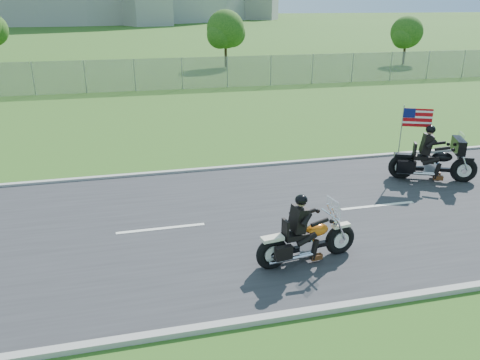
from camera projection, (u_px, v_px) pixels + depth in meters
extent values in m
plane|color=#305119|center=(238.00, 222.00, 12.17)|extent=(420.00, 420.00, 0.00)
cube|color=#28282B|center=(238.00, 221.00, 12.17)|extent=(120.00, 8.00, 0.04)
cube|color=#9E9B93|center=(211.00, 169.00, 15.83)|extent=(120.00, 0.18, 0.12)
cube|color=#9E9B93|center=(290.00, 315.00, 8.48)|extent=(120.00, 0.18, 0.12)
cube|color=gray|center=(85.00, 77.00, 28.88)|extent=(60.00, 0.03, 2.00)
cylinder|color=#382316|center=(226.00, 52.00, 40.27)|extent=(0.22, 0.22, 2.52)
sphere|color=#174412|center=(225.00, 29.00, 39.59)|extent=(3.20, 3.20, 3.20)
sphere|color=#174412|center=(232.00, 33.00, 40.29)|extent=(2.40, 2.40, 2.40)
sphere|color=#174412|center=(220.00, 35.00, 39.26)|extent=(2.24, 2.24, 2.24)
cylinder|color=#382316|center=(404.00, 52.00, 42.00)|extent=(0.22, 0.22, 2.24)
sphere|color=#174412|center=(407.00, 32.00, 41.40)|extent=(2.80, 2.80, 2.80)
sphere|color=#174412|center=(409.00, 35.00, 42.02)|extent=(2.10, 2.10, 2.10)
sphere|color=#174412|center=(403.00, 37.00, 41.12)|extent=(1.96, 1.96, 1.96)
torus|color=black|center=(340.00, 239.00, 10.49)|extent=(0.75, 0.28, 0.73)
torus|color=black|center=(272.00, 253.00, 9.90)|extent=(0.75, 0.28, 0.73)
ellipsoid|color=orange|center=(317.00, 230.00, 10.15)|extent=(0.60, 0.40, 0.28)
cube|color=black|center=(295.00, 236.00, 9.98)|extent=(0.58, 0.37, 0.12)
cube|color=black|center=(298.00, 219.00, 9.86)|extent=(0.29, 0.43, 0.55)
sphere|color=black|center=(301.00, 200.00, 9.72)|extent=(0.30, 0.30, 0.27)
cube|color=silver|center=(334.00, 207.00, 10.11)|extent=(0.11, 0.46, 0.40)
torus|color=black|center=(464.00, 170.00, 14.67)|extent=(0.83, 0.51, 0.82)
torus|color=black|center=(401.00, 167.00, 14.97)|extent=(0.83, 0.51, 0.82)
ellipsoid|color=black|center=(442.00, 157.00, 14.64)|extent=(0.71, 0.57, 0.31)
cube|color=black|center=(423.00, 157.00, 14.75)|extent=(0.69, 0.55, 0.13)
cube|color=black|center=(427.00, 144.00, 14.58)|extent=(0.42, 0.51, 0.61)
sphere|color=black|center=(431.00, 129.00, 14.40)|extent=(0.39, 0.39, 0.30)
cube|color=black|center=(459.00, 146.00, 14.43)|extent=(0.57, 0.91, 0.44)
cube|color=#B70C11|center=(418.00, 118.00, 14.56)|extent=(0.82, 0.37, 0.58)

